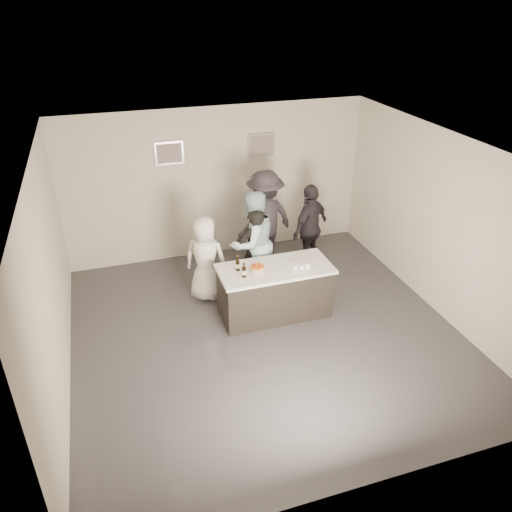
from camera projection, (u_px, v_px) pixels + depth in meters
name	position (u px, v px, depth m)	size (l,w,h in m)	color
floor	(265.00, 333.00, 8.05)	(6.00, 6.00, 0.00)	#3D3D42
ceiling	(268.00, 151.00, 6.62)	(6.00, 6.00, 0.00)	white
wall_back	(217.00, 183.00, 9.85)	(6.00, 0.04, 3.00)	beige
wall_front	(367.00, 388.00, 4.83)	(6.00, 0.04, 3.00)	beige
wall_left	(50.00, 283.00, 6.53)	(0.04, 6.00, 3.00)	beige
wall_right	(440.00, 224.00, 8.14)	(0.04, 6.00, 3.00)	beige
picture_left	(169.00, 153.00, 9.25)	(0.54, 0.04, 0.44)	#B2B2B7
picture_right	(261.00, 145.00, 9.73)	(0.54, 0.04, 0.44)	#B2B2B7
bar_counter	(275.00, 291.00, 8.31)	(1.86, 0.86, 0.90)	white
cake	(257.00, 269.00, 7.98)	(0.23, 0.23, 0.08)	orange
beer_bottle_a	(238.00, 263.00, 7.96)	(0.07, 0.07, 0.26)	black
beer_bottle_b	(244.00, 270.00, 7.78)	(0.07, 0.07, 0.26)	black
tumbler_cluster	(300.00, 265.00, 8.10)	(0.30, 0.19, 0.08)	orange
candles	(268.00, 279.00, 7.79)	(0.24, 0.08, 0.01)	pink
person_main_black	(255.00, 253.00, 8.70)	(0.60, 0.40, 1.65)	black
person_main_blue	(253.00, 243.00, 8.76)	(0.93, 0.72, 1.91)	#AFD9E5
person_guest_left	(206.00, 259.00, 8.62)	(0.76, 0.49, 1.55)	white
person_guest_right	(310.00, 228.00, 9.51)	(1.02, 0.42, 1.74)	#26242A
person_guest_back	(265.00, 219.00, 9.59)	(1.26, 0.72, 1.95)	#2E2B33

